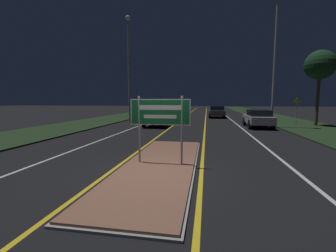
% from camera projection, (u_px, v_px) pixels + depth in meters
% --- Properties ---
extents(ground_plane, '(160.00, 160.00, 0.00)m').
position_uv_depth(ground_plane, '(155.00, 173.00, 6.71)').
color(ground_plane, black).
extents(median_island, '(2.35, 7.91, 0.10)m').
position_uv_depth(median_island, '(160.00, 164.00, 7.45)').
color(median_island, '#999993').
rests_on(median_island, ground_plane).
extents(verge_left, '(5.00, 100.00, 0.08)m').
position_uv_depth(verge_left, '(117.00, 118.00, 27.89)').
color(verge_left, '#1E3319').
rests_on(verge_left, ground_plane).
extents(verge_right, '(5.00, 100.00, 0.08)m').
position_uv_depth(verge_right, '(280.00, 120.00, 24.67)').
color(verge_right, '#1E3319').
rests_on(verge_right, ground_plane).
extents(centre_line_yellow_left, '(0.12, 70.00, 0.01)m').
position_uv_depth(centre_line_yellow_left, '(186.00, 116.00, 31.41)').
color(centre_line_yellow_left, gold).
rests_on(centre_line_yellow_left, ground_plane).
extents(centre_line_yellow_right, '(0.12, 70.00, 0.01)m').
position_uv_depth(centre_line_yellow_right, '(206.00, 116.00, 30.95)').
color(centre_line_yellow_right, gold).
rests_on(centre_line_yellow_right, ground_plane).
extents(lane_line_white_left, '(0.12, 70.00, 0.01)m').
position_uv_depth(lane_line_white_left, '(166.00, 116.00, 31.89)').
color(lane_line_white_left, silver).
rests_on(lane_line_white_left, ground_plane).
extents(lane_line_white_right, '(0.12, 70.00, 0.01)m').
position_uv_depth(lane_line_white_right, '(227.00, 116.00, 30.47)').
color(lane_line_white_right, silver).
rests_on(lane_line_white_right, ground_plane).
extents(edge_line_white_left, '(0.10, 70.00, 0.01)m').
position_uv_depth(edge_line_white_left, '(146.00, 115.00, 32.40)').
color(edge_line_white_left, silver).
rests_on(edge_line_white_left, ground_plane).
extents(edge_line_white_right, '(0.10, 70.00, 0.01)m').
position_uv_depth(edge_line_white_right, '(250.00, 117.00, 29.96)').
color(edge_line_white_right, silver).
rests_on(edge_line_white_right, ground_plane).
extents(highway_sign, '(1.97, 0.07, 2.20)m').
position_uv_depth(highway_sign, '(160.00, 116.00, 7.26)').
color(highway_sign, '#9E9E99').
rests_on(highway_sign, median_island).
extents(streetlight_left_near, '(0.47, 0.47, 10.45)m').
position_uv_depth(streetlight_left_near, '(129.00, 59.00, 22.46)').
color(streetlight_left_near, '#9E9E99').
rests_on(streetlight_left_near, ground_plane).
extents(streetlight_right_near, '(0.61, 0.61, 10.31)m').
position_uv_depth(streetlight_right_near, '(276.00, 36.00, 16.98)').
color(streetlight_right_near, '#9E9E99').
rests_on(streetlight_right_near, ground_plane).
extents(car_receding_0, '(1.86, 4.14, 1.41)m').
position_uv_depth(car_receding_0, '(258.00, 118.00, 17.93)').
color(car_receding_0, '#B7B7BC').
rests_on(car_receding_0, ground_plane).
extents(car_receding_1, '(1.98, 4.37, 1.45)m').
position_uv_depth(car_receding_1, '(217.00, 111.00, 28.23)').
color(car_receding_1, '#4C514C').
rests_on(car_receding_1, ground_plane).
extents(car_approaching_0, '(1.86, 4.72, 1.51)m').
position_uv_depth(car_approaching_0, '(158.00, 116.00, 19.28)').
color(car_approaching_0, maroon).
rests_on(car_approaching_0, ground_plane).
extents(car_approaching_1, '(1.84, 4.25, 1.49)m').
position_uv_depth(car_approaching_1, '(155.00, 110.00, 31.31)').
color(car_approaching_1, black).
rests_on(car_approaching_1, ground_plane).
extents(car_approaching_2, '(1.90, 4.55, 1.49)m').
position_uv_depth(car_approaching_2, '(181.00, 108.00, 38.98)').
color(car_approaching_2, '#B7B7BC').
rests_on(car_approaching_2, ground_plane).
extents(warning_sign, '(0.60, 0.06, 2.31)m').
position_uv_depth(warning_sign, '(297.00, 108.00, 19.69)').
color(warning_sign, '#9E9E99').
rests_on(warning_sign, verge_right).
extents(roadside_palm_right, '(2.35, 2.35, 6.12)m').
position_uv_depth(roadside_palm_right, '(320.00, 65.00, 18.15)').
color(roadside_palm_right, '#4C3823').
rests_on(roadside_palm_right, verge_right).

